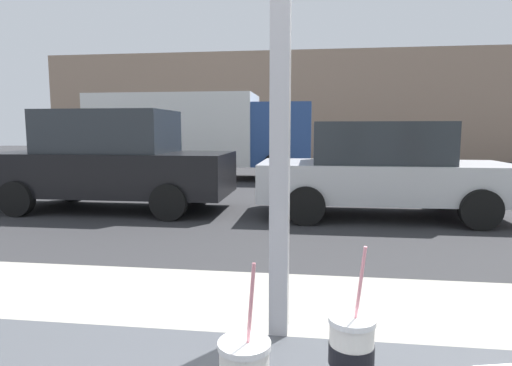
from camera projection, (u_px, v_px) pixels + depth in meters
name	position (u px, v px, depth m)	size (l,w,h in m)	color
ground_plane	(307.00, 203.00, 9.12)	(60.00, 60.00, 0.00)	#2D2D30
sidewalk_strip	(296.00, 356.00, 2.81)	(16.00, 2.80, 0.15)	#9E998E
window_wall	(281.00, 13.00, 1.10)	(3.00, 0.20, 2.90)	#423D38
building_facade_far	(311.00, 106.00, 22.08)	(28.00, 1.20, 5.49)	gray
soda_cup_right	(351.00, 353.00, 0.91)	(0.10, 0.10, 0.32)	silver
parked_car_black	(112.00, 161.00, 8.30)	(4.55, 1.94, 1.91)	black
parked_car_silver	(381.00, 169.00, 7.66)	(4.34, 2.02, 1.68)	#BCBCC1
box_truck	(199.00, 132.00, 13.73)	(6.93, 2.44, 2.65)	silver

